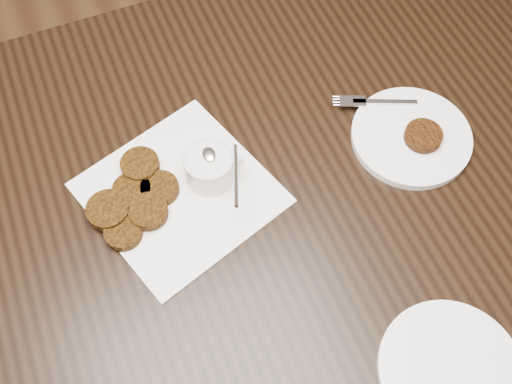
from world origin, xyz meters
TOP-DOWN VIEW (x-y plane):
  - table at (0.05, 0.16)m, footprint 1.49×0.96m
  - napkin at (0.01, 0.19)m, footprint 0.35×0.35m
  - sauce_ramekin at (0.06, 0.20)m, footprint 0.12×0.12m
  - patty_cluster at (-0.06, 0.19)m, footprint 0.22×0.22m
  - plate_with_patty at (0.42, 0.14)m, footprint 0.28×0.28m
  - plate_empty at (0.27, -0.24)m, footprint 0.27×0.27m

SIDE VIEW (x-z plane):
  - table at x=0.05m, z-range 0.00..0.75m
  - napkin at x=0.01m, z-range 0.75..0.75m
  - plate_empty at x=0.27m, z-range 0.75..0.76m
  - patty_cluster at x=-0.06m, z-range 0.75..0.78m
  - plate_with_patty at x=0.42m, z-range 0.75..0.78m
  - sauce_ramekin at x=0.06m, z-range 0.75..0.87m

